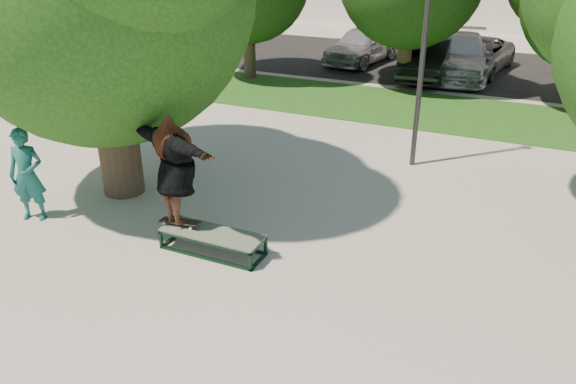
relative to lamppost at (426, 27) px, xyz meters
The scene contains 11 objects.
ground 5.99m from the lamppost, 101.31° to the right, with size 120.00×120.00×0.00m, color gray.
grass_strip 5.49m from the lamppost, 90.00° to the left, with size 30.00×4.00×0.02m, color #184112.
asphalt_strip 11.48m from the lamppost, 95.19° to the left, with size 40.00×8.00×0.01m, color black.
lamppost is the anchor object (origin of this frame).
grind_box 6.49m from the lamppost, 112.49° to the right, with size 1.80×0.60×0.38m.
skater_rig 6.30m from the lamppost, 118.18° to the right, with size 2.44×1.44×2.00m.
bystander 8.54m from the lamppost, 136.40° to the right, with size 0.66×0.43×1.81m, color #175A56.
car_silver_a 11.37m from the lamppost, 113.88° to the left, with size 1.74×4.32×1.47m, color #A6A6AB.
car_dark 9.04m from the lamppost, 99.93° to the left, with size 1.50×4.30×1.42m, color black.
car_grey 10.62m from the lamppost, 90.16° to the left, with size 2.14×4.64×1.29m, color #5A5A5F.
car_silver_b 9.72m from the lamppost, 93.04° to the left, with size 2.12×5.22×1.51m, color #ADAEB2.
Camera 1 is at (3.41, -7.37, 5.05)m, focal length 35.00 mm.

